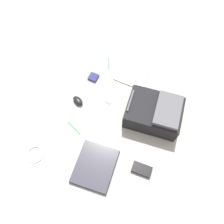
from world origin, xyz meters
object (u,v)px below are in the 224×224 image
at_px(pen_blue, 108,63).
at_px(usb_stick, 108,102).
at_px(computer_mouse, 78,101).
at_px(earbud_pouch, 93,77).
at_px(cable_coil, 35,154).
at_px(book_blue, 132,75).
at_px(backpack, 154,113).
at_px(laptop, 95,166).
at_px(power_brick, 142,169).
at_px(pen_black, 74,128).

bearing_deg(pen_blue, usb_stick, -154.84).
distance_m(computer_mouse, earbud_pouch, 0.26).
bearing_deg(computer_mouse, cable_coil, -163.42).
height_order(book_blue, cable_coil, book_blue).
relative_size(backpack, pen_blue, 3.35).
height_order(laptop, power_brick, laptop).
relative_size(backpack, laptop, 1.26).
bearing_deg(cable_coil, power_brick, -72.90).
bearing_deg(usb_stick, pen_black, 156.70).
height_order(pen_black, pen_blue, pen_black).
bearing_deg(cable_coil, laptop, -75.96).
relative_size(power_brick, pen_blue, 1.05).
bearing_deg(computer_mouse, usb_stick, -40.48).
distance_m(laptop, pen_blue, 0.93).
bearing_deg(backpack, pen_black, 123.61).
xyz_separation_m(pen_black, usb_stick, (0.32, -0.14, -0.00)).
xyz_separation_m(cable_coil, pen_blue, (0.98, -0.12, -0.00)).
distance_m(power_brick, pen_blue, 0.98).
distance_m(book_blue, pen_blue, 0.25).
relative_size(cable_coil, pen_blue, 0.98).
bearing_deg(computer_mouse, power_brick, -88.54).
distance_m(laptop, usb_stick, 0.53).
height_order(power_brick, usb_stick, power_brick).
height_order(earbud_pouch, usb_stick, earbud_pouch).
height_order(backpack, pen_black, backpack).
distance_m(laptop, power_brick, 0.33).
bearing_deg(power_brick, computer_mouse, 67.01).
xyz_separation_m(laptop, usb_stick, (0.51, 0.15, -0.01)).
distance_m(cable_coil, pen_blue, 0.99).
relative_size(backpack, usb_stick, 8.54).
bearing_deg(pen_blue, laptop, -160.02).
height_order(laptop, cable_coil, laptop).
xyz_separation_m(laptop, pen_black, (0.19, 0.28, -0.01)).
bearing_deg(cable_coil, usb_stick, -25.21).
distance_m(pen_black, usb_stick, 0.35).
xyz_separation_m(book_blue, cable_coil, (-0.95, 0.37, -0.00)).
height_order(computer_mouse, power_brick, computer_mouse).
bearing_deg(usb_stick, power_brick, -130.56).
height_order(backpack, power_brick, backpack).
bearing_deg(backpack, book_blue, 45.30).
relative_size(book_blue, usb_stick, 5.17).
bearing_deg(usb_stick, book_blue, -12.73).
bearing_deg(laptop, usb_stick, 16.09).
distance_m(backpack, cable_coil, 0.93).
bearing_deg(earbud_pouch, backpack, -102.93).
bearing_deg(power_brick, pen_black, 83.14).
distance_m(laptop, cable_coil, 0.45).
distance_m(book_blue, usb_stick, 0.34).
bearing_deg(computer_mouse, pen_blue, 18.19).
xyz_separation_m(cable_coil, power_brick, (0.23, -0.75, 0.01)).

